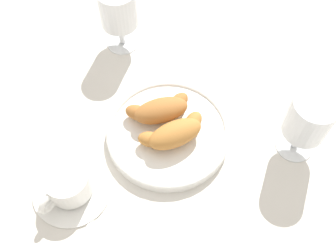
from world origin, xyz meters
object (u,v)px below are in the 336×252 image
(coffee_cup_near, at_px, (69,185))
(juice_glass_left, at_px, (118,11))
(pastry_plate, at_px, (168,131))
(croissant_small, at_px, (161,110))
(croissant_large, at_px, (174,133))
(juice_glass_right, at_px, (309,120))

(coffee_cup_near, relative_size, juice_glass_left, 0.97)
(pastry_plate, xyz_separation_m, juice_glass_left, (-0.10, 0.23, 0.08))
(croissant_small, bearing_deg, pastry_plate, -64.34)
(pastry_plate, distance_m, croissant_small, 0.04)
(pastry_plate, relative_size, juice_glass_left, 1.62)
(croissant_large, height_order, juice_glass_left, juice_glass_left)
(coffee_cup_near, bearing_deg, pastry_plate, 33.85)
(croissant_small, height_order, coffee_cup_near, croissant_small)
(coffee_cup_near, bearing_deg, croissant_large, 26.93)
(juice_glass_right, bearing_deg, pastry_plate, 173.50)
(juice_glass_left, xyz_separation_m, juice_glass_right, (0.33, -0.25, 0.00))
(coffee_cup_near, height_order, juice_glass_left, juice_glass_left)
(pastry_plate, relative_size, juice_glass_right, 1.62)
(coffee_cup_near, distance_m, juice_glass_left, 0.35)
(pastry_plate, height_order, juice_glass_left, juice_glass_left)
(juice_glass_left, bearing_deg, juice_glass_right, -37.72)
(croissant_large, xyz_separation_m, croissant_small, (-0.02, 0.05, 0.00))
(pastry_plate, relative_size, coffee_cup_near, 1.67)
(juice_glass_left, height_order, juice_glass_right, same)
(croissant_large, xyz_separation_m, juice_glass_left, (-0.11, 0.25, 0.05))
(pastry_plate, bearing_deg, croissant_large, -62.97)
(croissant_small, xyz_separation_m, juice_glass_right, (0.25, -0.05, 0.05))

